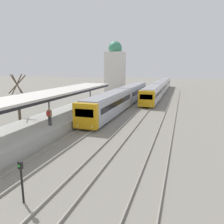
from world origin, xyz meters
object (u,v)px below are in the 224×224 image
person_on_platform (49,115)px  train_near (123,97)px  train_far (160,87)px  signal_post_near (21,178)px

person_on_platform → train_near: 17.00m
person_on_platform → train_near: train_near is taller
train_near → train_far: train_near is taller
person_on_platform → train_far: (6.50, 36.43, -0.38)m
signal_post_near → train_near: bearing=94.7°
person_on_platform → train_far: bearing=79.9°
person_on_platform → signal_post_near: 10.66m
train_near → signal_post_near: 26.39m
train_far → signal_post_near: 45.97m
person_on_platform → train_near: (2.63, 16.80, -0.32)m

